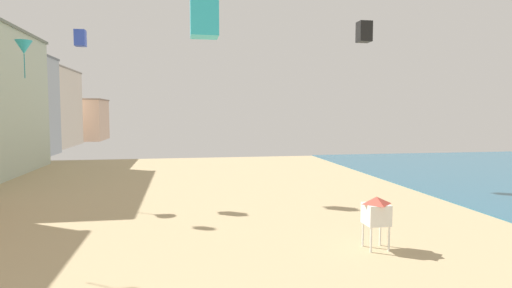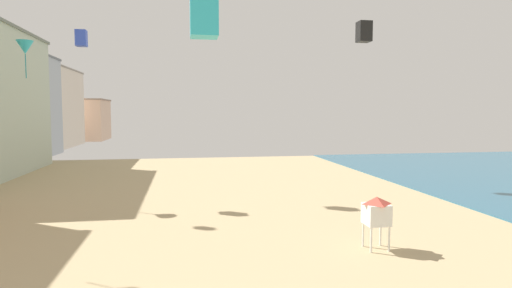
{
  "view_description": "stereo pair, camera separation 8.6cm",
  "coord_description": "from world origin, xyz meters",
  "px_view_note": "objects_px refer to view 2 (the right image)",
  "views": [
    {
      "loc": [
        0.48,
        -1.13,
        6.61
      ],
      "look_at": [
        3.9,
        18.46,
        5.09
      ],
      "focal_mm": 29.95,
      "sensor_mm": 36.0,
      "label": 1
    },
    {
      "loc": [
        0.56,
        -1.15,
        6.61
      ],
      "look_at": [
        3.9,
        18.46,
        5.09
      ],
      "focal_mm": 29.95,
      "sensor_mm": 36.0,
      "label": 2
    }
  ],
  "objects_px": {
    "kite_cyan_delta": "(25,47)",
    "kite_black_box": "(364,32)",
    "kite_blue_box": "(81,38)",
    "lifeguard_stand": "(376,211)",
    "kite_cyan_box": "(204,15)"
  },
  "relations": [
    {
      "from": "kite_cyan_delta",
      "to": "kite_black_box",
      "type": "distance_m",
      "value": 25.75
    },
    {
      "from": "kite_cyan_delta",
      "to": "kite_black_box",
      "type": "relative_size",
      "value": 3.35
    },
    {
      "from": "kite_black_box",
      "to": "kite_blue_box",
      "type": "bearing_deg",
      "value": 129.82
    },
    {
      "from": "kite_cyan_delta",
      "to": "lifeguard_stand",
      "type": "bearing_deg",
      "value": -36.87
    },
    {
      "from": "lifeguard_stand",
      "to": "kite_cyan_delta",
      "type": "relative_size",
      "value": 0.93
    },
    {
      "from": "kite_cyan_box",
      "to": "kite_black_box",
      "type": "distance_m",
      "value": 6.52
    },
    {
      "from": "kite_blue_box",
      "to": "kite_cyan_delta",
      "type": "distance_m",
      "value": 4.03
    },
    {
      "from": "kite_black_box",
      "to": "kite_cyan_box",
      "type": "bearing_deg",
      "value": 169.85
    },
    {
      "from": "kite_cyan_box",
      "to": "kite_cyan_delta",
      "type": "xyz_separation_m",
      "value": [
        -12.31,
        16.51,
        0.82
      ]
    },
    {
      "from": "kite_cyan_box",
      "to": "kite_blue_box",
      "type": "xyz_separation_m",
      "value": [
        -8.36,
        16.53,
        1.6
      ]
    },
    {
      "from": "kite_cyan_box",
      "to": "kite_black_box",
      "type": "xyz_separation_m",
      "value": [
        6.38,
        -1.14,
        -0.66
      ]
    },
    {
      "from": "kite_cyan_box",
      "to": "kite_black_box",
      "type": "relative_size",
      "value": 2.14
    },
    {
      "from": "lifeguard_stand",
      "to": "kite_cyan_delta",
      "type": "bearing_deg",
      "value": 160.78
    },
    {
      "from": "kite_cyan_delta",
      "to": "kite_black_box",
      "type": "xyz_separation_m",
      "value": [
        18.69,
        -17.65,
        -1.49
      ]
    },
    {
      "from": "kite_cyan_box",
      "to": "kite_blue_box",
      "type": "relative_size",
      "value": 1.45
    }
  ]
}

